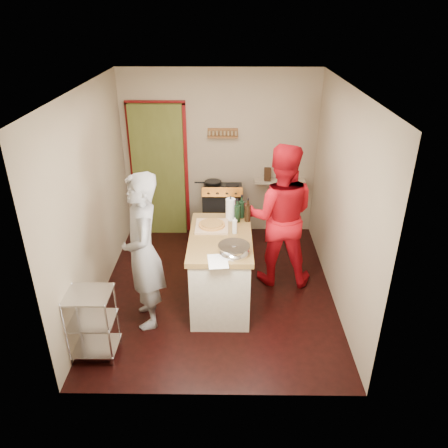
% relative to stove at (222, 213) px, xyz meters
% --- Properties ---
extents(floor, '(3.50, 3.50, 0.00)m').
position_rel_stove_xyz_m(floor, '(-0.05, -1.42, -0.45)').
color(floor, black).
rests_on(floor, ground).
extents(back_wall, '(3.00, 0.44, 2.60)m').
position_rel_stove_xyz_m(back_wall, '(-0.69, 0.36, 0.68)').
color(back_wall, tan).
rests_on(back_wall, ground).
extents(left_wall, '(0.04, 3.50, 2.60)m').
position_rel_stove_xyz_m(left_wall, '(-1.55, -1.42, 0.85)').
color(left_wall, tan).
rests_on(left_wall, ground).
extents(right_wall, '(0.04, 3.50, 2.60)m').
position_rel_stove_xyz_m(right_wall, '(1.45, -1.42, 0.85)').
color(right_wall, tan).
rests_on(right_wall, ground).
extents(ceiling, '(3.00, 3.50, 0.02)m').
position_rel_stove_xyz_m(ceiling, '(-0.05, -1.42, 2.16)').
color(ceiling, white).
rests_on(ceiling, back_wall).
extents(stove, '(0.60, 0.63, 1.00)m').
position_rel_stove_xyz_m(stove, '(0.00, 0.00, 0.00)').
color(stove, black).
rests_on(stove, ground).
extents(wire_shelving, '(0.48, 0.40, 0.80)m').
position_rel_stove_xyz_m(wire_shelving, '(-1.33, -2.62, -0.01)').
color(wire_shelving, silver).
rests_on(wire_shelving, ground).
extents(island, '(0.74, 1.36, 1.26)m').
position_rel_stove_xyz_m(island, '(0.01, -1.67, 0.05)').
color(island, beige).
rests_on(island, ground).
extents(person_stripe, '(0.61, 0.77, 1.86)m').
position_rel_stove_xyz_m(person_stripe, '(-0.85, -2.04, 0.48)').
color(person_stripe, '#B9B8BE').
rests_on(person_stripe, ground).
extents(person_red, '(0.99, 0.80, 1.91)m').
position_rel_stove_xyz_m(person_red, '(0.76, -1.14, 0.51)').
color(person_red, red).
rests_on(person_red, ground).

